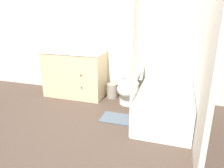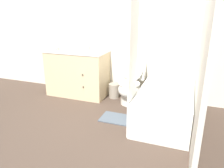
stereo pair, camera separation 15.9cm
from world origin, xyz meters
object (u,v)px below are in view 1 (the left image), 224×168
(vanity_cabinet, at_px, (75,73))
(soap_dispenser, at_px, (99,47))
(sink_faucet, at_px, (78,47))
(tissue_box, at_px, (83,48))
(bath_towel_folded, at_px, (153,94))
(hand_towel_folded, at_px, (49,49))
(wastebasket, at_px, (112,91))
(toilet, at_px, (129,85))
(bathtub, at_px, (165,103))
(bath_mat, at_px, (119,119))

(vanity_cabinet, distance_m, soap_dispenser, 0.70)
(sink_faucet, height_order, tissue_box, sink_faucet)
(tissue_box, distance_m, bath_towel_folded, 1.76)
(soap_dispenser, xyz_separation_m, hand_towel_folded, (-0.88, -0.24, -0.06))
(wastebasket, bearing_deg, hand_towel_folded, -167.36)
(toilet, relative_size, hand_towel_folded, 3.34)
(vanity_cabinet, bearing_deg, bathtub, -14.74)
(wastebasket, bearing_deg, toilet, -22.05)
(bathtub, distance_m, soap_dispenser, 1.56)
(tissue_box, bearing_deg, bathtub, -18.37)
(bathtub, relative_size, soap_dispenser, 7.76)
(vanity_cabinet, bearing_deg, sink_faucet, 90.00)
(sink_faucet, relative_size, toilet, 0.17)
(wastebasket, height_order, bath_towel_folded, bath_towel_folded)
(hand_towel_folded, bearing_deg, wastebasket, 12.64)
(tissue_box, relative_size, bath_towel_folded, 0.53)
(sink_faucet, distance_m, wastebasket, 1.07)
(bathtub, height_order, bath_towel_folded, bath_towel_folded)
(wastebasket, relative_size, bath_towel_folded, 0.97)
(toilet, distance_m, wastebasket, 0.44)
(wastebasket, bearing_deg, sink_faucet, 172.53)
(soap_dispenser, bearing_deg, wastebasket, 3.50)
(bath_mat, bearing_deg, bathtub, 21.75)
(wastebasket, relative_size, bath_mat, 0.48)
(wastebasket, distance_m, bath_mat, 0.90)
(hand_towel_folded, bearing_deg, vanity_cabinet, 21.69)
(bath_towel_folded, bearing_deg, sink_faucet, 146.20)
(soap_dispenser, bearing_deg, tissue_box, -179.32)
(sink_faucet, bearing_deg, wastebasket, -7.47)
(sink_faucet, xyz_separation_m, tissue_box, (0.15, -0.11, 0.01))
(bathtub, distance_m, wastebasket, 1.16)
(hand_towel_folded, relative_size, bath_towel_folded, 0.88)
(sink_faucet, relative_size, tissue_box, 0.95)
(hand_towel_folded, distance_m, bath_mat, 1.83)
(hand_towel_folded, xyz_separation_m, bath_mat, (1.50, -0.56, -0.90))
(bath_towel_folded, bearing_deg, bathtub, 69.42)
(soap_dispenser, height_order, bath_mat, soap_dispenser)
(toilet, bearing_deg, bath_towel_folded, -58.36)
(tissue_box, relative_size, bath_mat, 0.26)
(vanity_cabinet, xyz_separation_m, wastebasket, (0.72, 0.09, -0.31))
(vanity_cabinet, relative_size, bathtub, 0.79)
(bathtub, xyz_separation_m, tissue_box, (-1.59, 0.53, 0.67))
(tissue_box, height_order, soap_dispenser, soap_dispenser)
(tissue_box, bearing_deg, wastebasket, 1.93)
(vanity_cabinet, bearing_deg, soap_dispenser, 9.03)
(sink_faucet, distance_m, tissue_box, 0.19)
(bathtub, bearing_deg, sink_faucet, 159.75)
(sink_faucet, bearing_deg, bathtub, -20.25)
(sink_faucet, distance_m, hand_towel_folded, 0.54)
(sink_faucet, height_order, bath_mat, sink_faucet)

